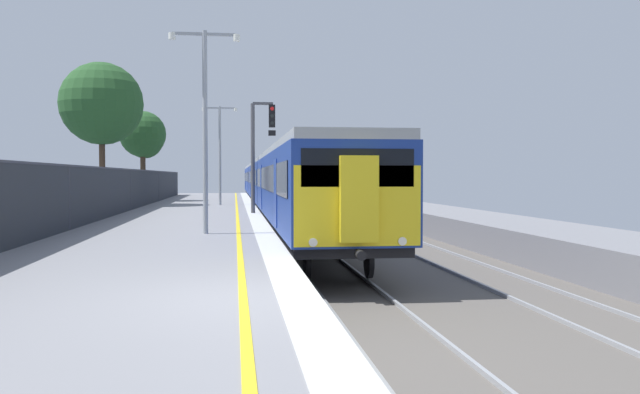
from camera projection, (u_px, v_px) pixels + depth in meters
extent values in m
cube|color=gray|center=(78.00, 340.00, 8.47)|extent=(6.40, 110.00, 1.00)
cube|color=silver|center=(298.00, 296.00, 8.84)|extent=(0.60, 110.00, 0.01)
cube|color=yellow|center=(243.00, 297.00, 8.74)|extent=(0.12, 110.00, 0.01)
cube|color=gray|center=(369.00, 363.00, 9.00)|extent=(0.07, 110.00, 0.08)
cube|color=gray|center=(468.00, 360.00, 9.18)|extent=(0.07, 110.00, 0.08)
cube|color=gray|center=(635.00, 353.00, 9.52)|extent=(0.07, 110.00, 0.08)
cube|color=navy|center=(306.00, 186.00, 23.46)|extent=(2.80, 20.04, 2.30)
cube|color=black|center=(306.00, 222.00, 23.50)|extent=(2.64, 19.44, 0.25)
cube|color=#93999E|center=(306.00, 151.00, 23.41)|extent=(2.68, 20.04, 0.24)
cube|color=black|center=(267.00, 178.00, 23.26)|extent=(0.02, 18.44, 0.84)
cube|color=#1D3A98|center=(275.00, 193.00, 18.31)|extent=(0.03, 1.10, 1.90)
cube|color=#1D3A98|center=(261.00, 187.00, 28.24)|extent=(0.03, 1.10, 1.90)
cylinder|color=black|center=(307.00, 263.00, 16.06)|extent=(0.12, 0.84, 0.84)
cylinder|color=black|center=(369.00, 261.00, 16.26)|extent=(0.12, 0.84, 0.84)
cylinder|color=black|center=(272.00, 221.00, 30.77)|extent=(0.12, 0.84, 0.84)
cylinder|color=black|center=(305.00, 221.00, 30.97)|extent=(0.12, 0.84, 0.84)
cube|color=navy|center=(273.00, 182.00, 43.91)|extent=(2.80, 20.04, 2.30)
cube|color=black|center=(273.00, 200.00, 43.95)|extent=(2.64, 19.44, 0.25)
cube|color=#93999E|center=(273.00, 163.00, 43.87)|extent=(2.68, 20.04, 0.24)
cube|color=black|center=(252.00, 177.00, 43.72)|extent=(0.02, 18.44, 0.84)
cube|color=#1D3A98|center=(254.00, 184.00, 38.76)|extent=(0.03, 1.10, 1.90)
cube|color=#1D3A98|center=(250.00, 182.00, 48.70)|extent=(0.03, 1.10, 1.90)
cylinder|color=black|center=(266.00, 214.00, 36.51)|extent=(0.12, 0.84, 0.84)
cylinder|color=black|center=(294.00, 214.00, 36.72)|extent=(0.12, 0.84, 0.84)
cylinder|color=black|center=(257.00, 203.00, 51.22)|extent=(0.12, 0.84, 0.84)
cylinder|color=black|center=(277.00, 203.00, 51.43)|extent=(0.12, 0.84, 0.84)
cube|color=navy|center=(260.00, 180.00, 64.37)|extent=(2.80, 20.04, 2.30)
cube|color=black|center=(261.00, 193.00, 64.41)|extent=(2.64, 19.44, 0.25)
cube|color=#93999E|center=(260.00, 167.00, 64.33)|extent=(2.68, 20.04, 0.24)
cube|color=black|center=(246.00, 177.00, 64.17)|extent=(0.02, 18.44, 0.84)
cube|color=#1D3A98|center=(247.00, 181.00, 59.22)|extent=(0.03, 1.10, 1.90)
cube|color=#1D3A98|center=(245.00, 181.00, 69.15)|extent=(0.03, 1.10, 1.90)
cylinder|color=black|center=(255.00, 200.00, 56.97)|extent=(0.12, 0.84, 0.84)
cylinder|color=black|center=(273.00, 200.00, 57.17)|extent=(0.12, 0.84, 0.84)
cylinder|color=black|center=(251.00, 196.00, 71.68)|extent=(0.12, 0.84, 0.84)
cylinder|color=black|center=(265.00, 195.00, 71.88)|extent=(0.12, 0.84, 0.84)
cube|color=yellow|center=(358.00, 206.00, 13.57)|extent=(2.70, 0.10, 1.70)
cube|color=black|center=(358.00, 168.00, 13.54)|extent=(2.40, 0.08, 0.80)
cube|color=yellow|center=(359.00, 199.00, 13.43)|extent=(0.80, 0.24, 1.80)
cylinder|color=white|center=(313.00, 242.00, 13.41)|extent=(0.18, 0.06, 0.18)
cylinder|color=white|center=(402.00, 241.00, 13.66)|extent=(0.18, 0.06, 0.18)
cylinder|color=black|center=(360.00, 255.00, 13.32)|extent=(0.20, 0.35, 0.20)
cube|color=black|center=(273.00, 159.00, 43.86)|extent=(0.60, 0.90, 0.20)
cylinder|color=#47474C|center=(253.00, 158.00, 28.66)|extent=(0.18, 0.18, 4.86)
cube|color=#47474C|center=(263.00, 104.00, 28.64)|extent=(0.90, 0.12, 0.12)
cube|color=black|center=(272.00, 116.00, 28.71)|extent=(0.28, 0.20, 1.00)
cylinder|color=red|center=(272.00, 109.00, 28.58)|extent=(0.16, 0.04, 0.16)
cylinder|color=black|center=(272.00, 116.00, 28.59)|extent=(0.16, 0.04, 0.16)
cylinder|color=black|center=(272.00, 123.00, 28.60)|extent=(0.16, 0.04, 0.16)
cube|color=black|center=(272.00, 133.00, 28.73)|extent=(0.32, 0.16, 0.24)
cylinder|color=#93999E|center=(205.00, 133.00, 18.38)|extent=(0.14, 0.14, 5.76)
cube|color=#93999E|center=(221.00, 35.00, 18.35)|extent=(0.90, 0.08, 0.08)
cylinder|color=silver|center=(237.00, 38.00, 18.41)|extent=(0.20, 0.20, 0.18)
cube|color=#93999E|center=(188.00, 34.00, 18.23)|extent=(0.90, 0.08, 0.08)
cylinder|color=silver|center=(172.00, 36.00, 18.18)|extent=(0.20, 0.20, 0.18)
cylinder|color=#93999E|center=(220.00, 156.00, 37.04)|extent=(0.14, 0.14, 5.64)
cube|color=#93999E|center=(228.00, 108.00, 37.01)|extent=(0.90, 0.08, 0.08)
cylinder|color=silver|center=(236.00, 110.00, 37.07)|extent=(0.20, 0.20, 0.18)
cube|color=#93999E|center=(212.00, 108.00, 36.89)|extent=(0.90, 0.08, 0.08)
cylinder|color=silver|center=(204.00, 109.00, 36.84)|extent=(0.20, 0.20, 0.18)
cylinder|color=#38383D|center=(69.00, 198.00, 19.62)|extent=(0.07, 0.07, 1.97)
cylinder|color=#38383D|center=(130.00, 190.00, 31.20)|extent=(0.07, 0.07, 1.97)
cylinder|color=#38383D|center=(158.00, 186.00, 42.78)|extent=(0.07, 0.07, 1.97)
cylinder|color=#38383D|center=(175.00, 184.00, 54.36)|extent=(0.07, 0.07, 1.97)
cylinder|color=#473323|center=(102.00, 166.00, 36.25)|extent=(0.33, 0.33, 4.43)
sphere|color=#234C23|center=(102.00, 104.00, 36.14)|extent=(4.60, 4.60, 4.60)
sphere|color=#234C23|center=(104.00, 114.00, 35.92)|extent=(2.54, 2.54, 2.54)
cylinder|color=#473323|center=(143.00, 174.00, 42.93)|extent=(0.34, 0.34, 3.59)
sphere|color=#234C23|center=(143.00, 134.00, 42.84)|extent=(3.06, 3.06, 3.06)
sphere|color=#234C23|center=(145.00, 140.00, 43.15)|extent=(2.44, 2.44, 2.44)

